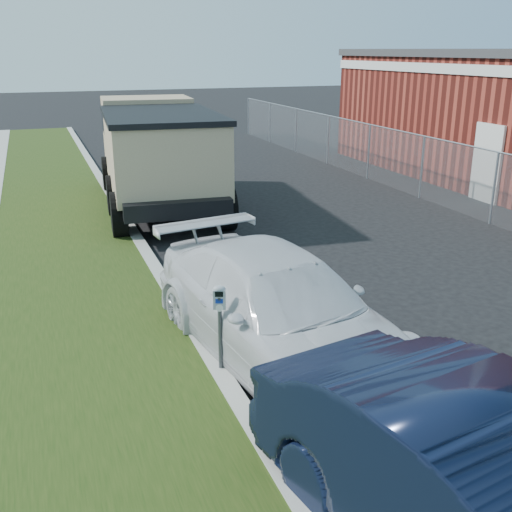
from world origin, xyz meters
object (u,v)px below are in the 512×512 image
object	(u,v)px
navy_sedan	(497,508)
dump_truck	(157,149)
parking_meter	(220,310)
white_wagon	(278,307)

from	to	relation	value
navy_sedan	dump_truck	xyz separation A→B (m)	(0.11, 13.46, 0.78)
parking_meter	navy_sedan	xyz separation A→B (m)	(1.04, -3.90, -0.20)
white_wagon	navy_sedan	xyz separation A→B (m)	(0.10, -4.23, 0.05)
parking_meter	dump_truck	bearing A→B (deg)	103.78
white_wagon	navy_sedan	world-z (taller)	navy_sedan
parking_meter	white_wagon	xyz separation A→B (m)	(0.95, 0.33, -0.24)
parking_meter	dump_truck	distance (m)	9.64
white_wagon	navy_sedan	distance (m)	4.23
navy_sedan	dump_truck	size ratio (longest dim) A/B	0.65
navy_sedan	dump_truck	bearing A→B (deg)	78.74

